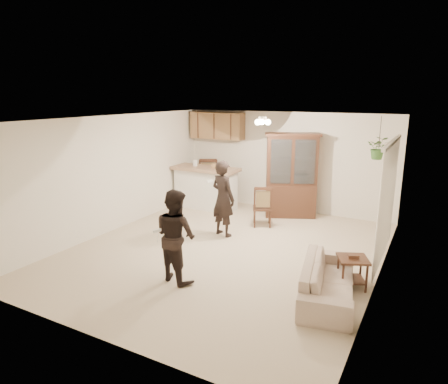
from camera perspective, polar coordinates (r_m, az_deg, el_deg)
The scene contains 23 objects.
floor at distance 7.76m, azimuth 0.21°, elevation -8.35°, with size 6.50×6.50×0.00m, color #B9A88B.
ceiling at distance 7.20m, azimuth 0.23°, elevation 10.40°, with size 5.50×6.50×0.02m, color silver.
wall_back at distance 10.31m, azimuth 8.82°, elevation 4.30°, with size 5.50×0.02×2.50m, color silver.
wall_front at distance 4.89m, azimuth -18.24°, elevation -7.07°, with size 5.50×0.02×2.50m, color silver.
wall_left at distance 8.99m, azimuth -15.44°, elevation 2.56°, with size 0.02×6.50×2.50m, color silver.
wall_right at distance 6.59m, azimuth 21.82°, elevation -1.99°, with size 0.02×6.50×2.50m, color silver.
breakfast_bar at distance 10.43m, azimuth -2.63°, elevation 0.37°, with size 1.60×0.55×1.00m, color white.
bar_top at distance 10.32m, azimuth -2.67°, elevation 3.34°, with size 1.75×0.70×0.08m, color #9F7C5F.
upper_cabinets at distance 10.82m, azimuth -0.97°, elevation 9.45°, with size 1.50×0.34×0.70m, color brown.
vertical_blinds at distance 7.49m, azimuth 22.28°, elevation -1.37°, with size 0.06×2.30×2.10m, color silver, non-canonical shape.
ceiling_fixture at distance 8.20m, azimuth 5.51°, elevation 10.06°, with size 0.36×0.36×0.20m, color beige, non-canonical shape.
hanging_plant at distance 8.87m, azimuth 21.23°, elevation 5.90°, with size 0.43×0.37×0.48m, color #275C24.
plant_cord at distance 8.83m, azimuth 21.41°, elevation 7.99°, with size 0.01×0.01×0.65m, color black.
sofa at distance 6.17m, azimuth 14.71°, elevation -11.25°, with size 1.87×0.73×0.73m, color beige.
adult at distance 8.32m, azimuth -0.14°, elevation -0.30°, with size 0.66×0.43×1.80m, color black.
child at distance 6.43m, azimuth -6.90°, elevation -6.84°, with size 0.66×0.51×1.35m, color black.
china_hutch at distance 9.76m, azimuth 9.59°, elevation 2.26°, with size 1.38×0.99×2.03m.
side_table at distance 6.61m, azimuth 17.82°, elevation -10.81°, with size 0.58×0.58×0.54m.
chair_bar at distance 10.92m, azimuth -2.28°, elevation 0.10°, with size 0.72×0.72×1.20m.
chair_hutch_left at distance 10.10m, azimuth 9.13°, elevation -1.48°, with size 0.64×0.64×1.03m.
chair_hutch_right at distance 9.12m, azimuth 5.47°, elevation -3.20°, with size 0.56×0.56×0.95m.
controller_adult at distance 7.98m, azimuth -2.05°, elevation 1.56°, with size 0.04×0.14×0.04m, color white.
controller_child at distance 6.15m, azimuth -9.54°, elevation -5.47°, with size 0.04×0.13×0.04m, color white.
Camera 1 is at (3.40, -6.33, 2.94)m, focal length 32.00 mm.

